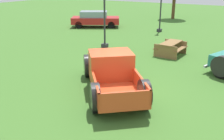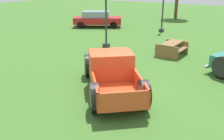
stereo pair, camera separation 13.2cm
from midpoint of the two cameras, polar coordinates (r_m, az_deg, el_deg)
The scene contains 6 objects.
ground_plane at distance 10.48m, azimuth 2.24°, elevation -4.78°, with size 80.00×80.00×0.00m, color #3D6B28.
pickup_truck_foreground at distance 10.60m, azimuth -0.69°, elevation -0.13°, with size 4.65×5.06×1.56m.
sedan_distant_b at distance 24.76m, azimuth -3.94°, elevation 11.29°, with size 4.74×3.76×1.48m.
lamp_post_near at distance 22.55m, azimuth 10.62°, elevation 13.66°, with size 0.36×0.36×4.05m.
lamp_post_far at distance 16.82m, azimuth -1.91°, elevation 12.86°, with size 0.36×0.36×4.50m.
picnic_table at distance 15.75m, azimuth 12.66°, elevation 5.03°, with size 1.60×1.90×0.78m.
Camera 1 is at (4.41, -8.47, 4.32)m, focal length 41.17 mm.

